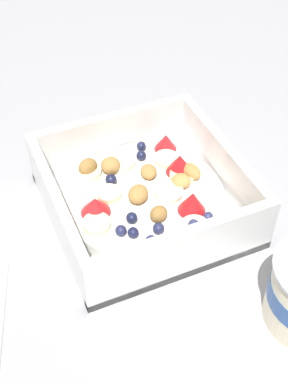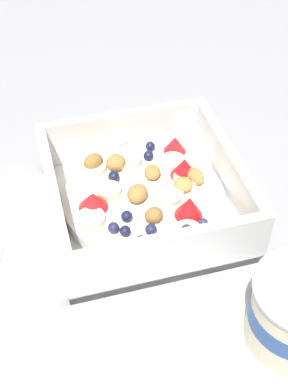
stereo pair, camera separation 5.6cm
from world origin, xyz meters
The scene contains 3 objects.
ground_plane centered at (0.00, 0.00, 0.00)m, with size 2.40×2.40×0.00m, color #9E9EA3.
fruit_bowl centered at (0.00, 0.01, 0.02)m, with size 0.20×0.20×0.07m.
spoon centered at (0.16, 0.02, 0.00)m, with size 0.07×0.17×0.01m.
Camera 1 is at (0.16, 0.38, 0.43)m, focal length 49.13 mm.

